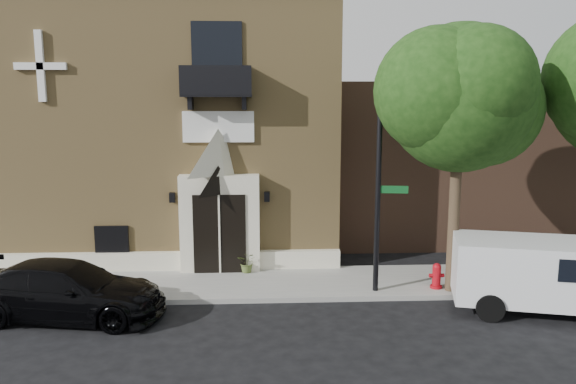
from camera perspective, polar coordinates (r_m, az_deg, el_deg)
The scene contains 12 objects.
ground at distance 16.44m, azimuth -3.95°, elevation -11.24°, with size 120.00×120.00×0.00m, color black.
sidewalk at distance 17.83m, azimuth -0.60°, elevation -9.27°, with size 42.00×3.00×0.15m, color gray.
church at distance 23.58m, azimuth -11.01°, elevation 6.52°, with size 12.20×11.01×9.30m.
neighbour_building at distance 27.12m, azimuth 22.70°, elevation 3.30°, with size 18.00×8.00×6.40m, color brown.
street_tree_left at distance 16.68m, azimuth 17.27°, elevation 9.25°, with size 4.97×4.38×7.77m.
black_sedan at distance 16.29m, azimuth -21.55°, elevation -9.29°, with size 2.13×5.24×1.52m, color black.
cargo_van at distance 16.97m, azimuth 25.50°, elevation -7.52°, with size 5.26×3.14×2.01m.
street_sign at distance 16.49m, azimuth 9.19°, elevation 0.01°, with size 0.94×1.00×5.92m.
fire_hydrant at distance 17.67m, azimuth 14.85°, elevation -8.23°, with size 0.44×0.35×0.78m.
dumpster at distance 18.75m, azimuth 24.99°, elevation -7.17°, with size 1.88×1.28×1.13m.
planter at distance 18.61m, azimuth -4.14°, elevation -7.13°, with size 0.61×0.53×0.68m, color #52632E.
pedestrian_near at distance 18.86m, azimuth 19.78°, elevation -6.15°, with size 0.55×0.36×1.51m, color black.
Camera 1 is at (0.38, -15.36, 5.87)m, focal length 35.00 mm.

